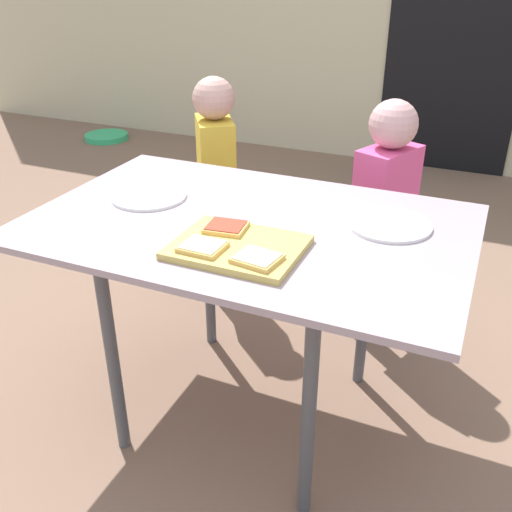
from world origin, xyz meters
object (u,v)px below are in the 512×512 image
(dining_table, at_px, (248,243))
(pizza_slice_near_left, at_px, (202,247))
(cutting_board, at_px, (238,247))
(child_left, at_px, (216,176))
(plate_white_left, at_px, (149,196))
(pizza_slice_near_right, at_px, (257,258))
(pizza_slice_far_left, at_px, (226,227))
(plate_white_right, at_px, (389,225))
(garden_hose_coil, at_px, (106,137))
(child_right, at_px, (384,208))

(dining_table, xyz_separation_m, pizza_slice_near_left, (-0.02, -0.24, 0.10))
(cutting_board, xyz_separation_m, child_left, (-0.50, 0.85, -0.16))
(dining_table, height_order, plate_white_left, plate_white_left)
(pizza_slice_near_right, xyz_separation_m, pizza_slice_far_left, (-0.15, 0.13, 0.00))
(dining_table, height_order, plate_white_right, plate_white_right)
(pizza_slice_near_left, xyz_separation_m, child_left, (-0.43, 0.91, -0.18))
(garden_hose_coil, bearing_deg, cutting_board, -46.97)
(dining_table, bearing_deg, cutting_board, -74.23)
(child_left, bearing_deg, cutting_board, -59.50)
(pizza_slice_near_right, xyz_separation_m, child_right, (0.14, 0.89, -0.19))
(dining_table, height_order, child_left, child_left)
(pizza_slice_near_right, relative_size, garden_hose_coil, 0.34)
(cutting_board, bearing_deg, pizza_slice_near_left, -138.39)
(pizza_slice_near_left, bearing_deg, plate_white_right, 42.72)
(cutting_board, distance_m, plate_white_right, 0.45)
(cutting_board, xyz_separation_m, garden_hose_coil, (-2.47, 2.65, -0.70))
(plate_white_left, bearing_deg, cutting_board, -27.93)
(cutting_board, xyz_separation_m, plate_white_right, (0.33, 0.31, -0.00))
(child_left, bearing_deg, garden_hose_coil, 137.64)
(pizza_slice_near_left, relative_size, plate_white_left, 0.47)
(pizza_slice_near_right, bearing_deg, plate_white_left, 150.25)
(dining_table, relative_size, garden_hose_coil, 3.51)
(child_left, bearing_deg, plate_white_right, -33.42)
(pizza_slice_near_right, distance_m, plate_white_right, 0.44)
(pizza_slice_near_left, distance_m, child_left, 1.03)
(child_left, distance_m, garden_hose_coil, 2.72)
(cutting_board, distance_m, plate_white_left, 0.46)
(dining_table, xyz_separation_m, pizza_slice_far_left, (-0.02, -0.11, 0.10))
(pizza_slice_near_left, bearing_deg, child_right, 72.14)
(pizza_slice_near_left, bearing_deg, dining_table, 85.21)
(cutting_board, distance_m, pizza_slice_near_left, 0.09)
(garden_hose_coil, bearing_deg, child_right, -34.14)
(pizza_slice_far_left, distance_m, child_right, 0.83)
(child_left, bearing_deg, dining_table, -56.25)
(pizza_slice_far_left, xyz_separation_m, plate_white_right, (0.39, 0.24, -0.02))
(child_right, bearing_deg, cutting_board, -104.71)
(pizza_slice_near_right, height_order, garden_hose_coil, pizza_slice_near_right)
(pizza_slice_near_right, bearing_deg, pizza_slice_near_left, 179.12)
(plate_white_left, bearing_deg, garden_hose_coil, 130.31)
(cutting_board, height_order, child_right, child_right)
(pizza_slice_far_left, xyz_separation_m, child_right, (0.28, 0.76, -0.19))
(dining_table, height_order, pizza_slice_near_right, pizza_slice_near_right)
(dining_table, height_order, pizza_slice_far_left, pizza_slice_far_left)
(cutting_board, height_order, plate_white_left, cutting_board)
(pizza_slice_near_right, height_order, plate_white_right, pizza_slice_near_right)
(dining_table, bearing_deg, pizza_slice_near_left, -94.79)
(plate_white_right, xyz_separation_m, child_right, (-0.11, 0.52, -0.17))
(cutting_board, bearing_deg, plate_white_left, 152.07)
(pizza_slice_near_left, height_order, garden_hose_coil, pizza_slice_near_left)
(pizza_slice_near_right, height_order, plate_white_left, pizza_slice_near_right)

